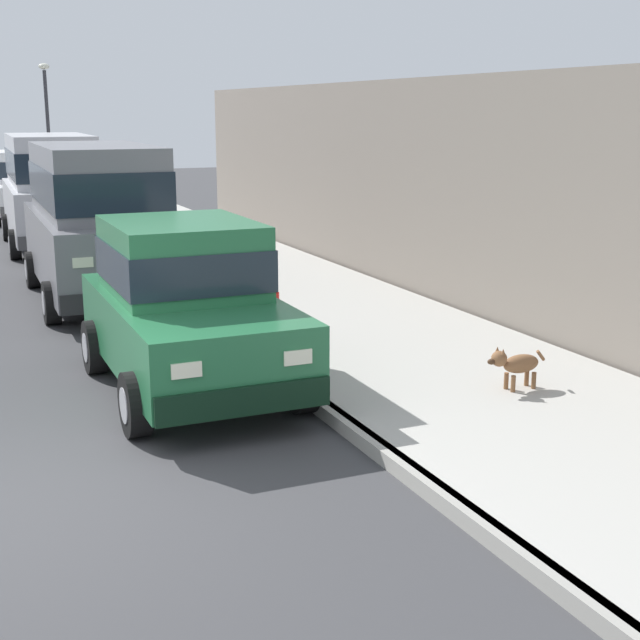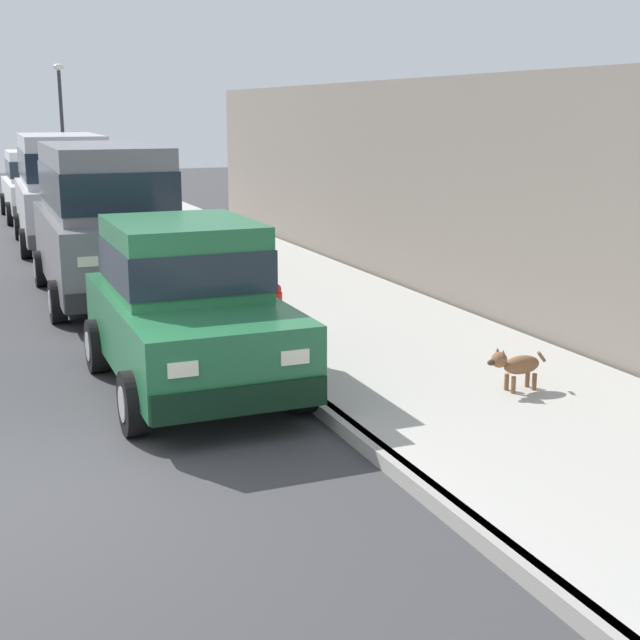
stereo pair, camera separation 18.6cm
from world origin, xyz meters
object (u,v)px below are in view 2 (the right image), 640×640
at_px(car_grey_van, 105,215).
at_px(dog_brown, 516,365).
at_px(car_white_sedan, 39,184).
at_px(street_lamp, 61,114).
at_px(car_green_hatchback, 187,304).
at_px(fire_hydrant, 276,313).
at_px(car_silver_van, 63,185).

bearing_deg(car_grey_van, dog_brown, -66.46).
relative_size(car_white_sedan, street_lamp, 1.04).
distance_m(car_grey_van, dog_brown, 7.84).
relative_size(car_green_hatchback, fire_hydrant, 5.25).
distance_m(fire_hydrant, street_lamp, 21.43).
height_order(car_grey_van, street_lamp, street_lamp).
relative_size(car_white_sedan, dog_brown, 6.09).
distance_m(car_silver_van, street_lamp, 11.22).
distance_m(car_green_hatchback, street_lamp, 22.67).
relative_size(dog_brown, fire_hydrant, 1.04).
bearing_deg(car_green_hatchback, dog_brown, -31.03).
height_order(car_green_hatchback, street_lamp, street_lamp).
height_order(dog_brown, fire_hydrant, fire_hydrant).
height_order(dog_brown, street_lamp, street_lamp).
bearing_deg(car_grey_van, car_silver_van, 89.43).
bearing_deg(street_lamp, dog_brown, -86.02).
relative_size(car_grey_van, street_lamp, 1.12).
xyz_separation_m(car_silver_van, car_white_sedan, (-0.01, 5.88, -0.41)).
distance_m(car_green_hatchback, car_white_sedan, 17.39).
height_order(car_green_hatchback, car_silver_van, car_silver_van).
height_order(car_green_hatchback, dog_brown, car_green_hatchback).
relative_size(car_green_hatchback, street_lamp, 0.86).
height_order(car_green_hatchback, fire_hydrant, car_green_hatchback).
relative_size(car_silver_van, fire_hydrant, 6.84).
xyz_separation_m(car_grey_van, car_white_sedan, (0.05, 12.10, -0.41)).
distance_m(car_silver_van, dog_brown, 13.73).
bearing_deg(car_silver_van, car_white_sedan, 90.11).
relative_size(car_green_hatchback, dog_brown, 5.04).
relative_size(car_silver_van, car_white_sedan, 1.08).
relative_size(car_white_sedan, fire_hydrant, 6.35).
bearing_deg(car_silver_van, fire_hydrant, -81.97).
bearing_deg(car_green_hatchback, street_lamp, 86.50).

